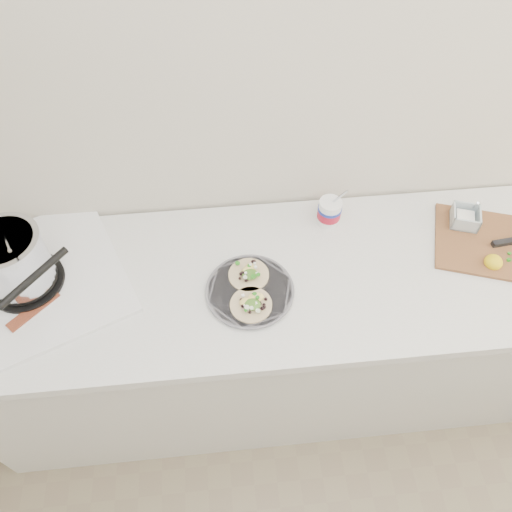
{
  "coord_description": "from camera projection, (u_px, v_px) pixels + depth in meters",
  "views": [
    {
      "loc": [
        -0.24,
        0.48,
        2.26
      ],
      "look_at": [
        -0.14,
        1.46,
        0.96
      ],
      "focal_mm": 35.0,
      "sensor_mm": 36.0,
      "label": 1
    }
  ],
  "objects": [
    {
      "name": "tub",
      "position": [
        331.0,
        209.0,
        1.75
      ],
      "size": [
        0.08,
        0.08,
        0.19
      ],
      "rotation": [
        0.0,
        0.0,
        0.15
      ],
      "color": "white",
      "rests_on": "counter"
    },
    {
      "name": "stove",
      "position": [
        19.0,
        268.0,
        1.56
      ],
      "size": [
        0.75,
        0.73,
        0.28
      ],
      "rotation": [
        0.0,
        0.0,
        0.4
      ],
      "color": "silver",
      "rests_on": "counter"
    },
    {
      "name": "taco_plate",
      "position": [
        250.0,
        289.0,
        1.6
      ],
      "size": [
        0.29,
        0.29,
        0.04
      ],
      "rotation": [
        0.0,
        0.0,
        -0.29
      ],
      "color": "slate",
      "rests_on": "counter"
    },
    {
      "name": "bacon_plate",
      "position": [
        35.0,
        312.0,
        1.56
      ],
      "size": [
        0.28,
        0.28,
        0.02
      ],
      "rotation": [
        0.0,
        0.0,
        0.77
      ],
      "color": "beige",
      "rests_on": "counter"
    },
    {
      "name": "cutboard",
      "position": [
        498.0,
        241.0,
        1.73
      ],
      "size": [
        0.5,
        0.42,
        0.07
      ],
      "rotation": [
        0.0,
        0.0,
        -0.32
      ],
      "color": "brown",
      "rests_on": "counter"
    },
    {
      "name": "counter",
      "position": [
        291.0,
        334.0,
        2.03
      ],
      "size": [
        2.44,
        0.66,
        0.9
      ],
      "color": "silver",
      "rests_on": "ground"
    }
  ]
}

